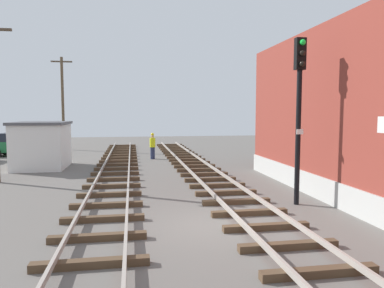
# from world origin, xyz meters

# --- Properties ---
(ground_plane) EXTENTS (80.00, 80.00, 0.00)m
(ground_plane) POSITION_xyz_m (0.00, 0.00, 0.00)
(ground_plane) COLOR #605B56
(track_near_building) EXTENTS (2.50, 52.79, 0.32)m
(track_near_building) POSITION_xyz_m (1.23, 0.00, 0.13)
(track_near_building) COLOR #4C3826
(track_near_building) RESTS_ON ground
(track_centre) EXTENTS (2.50, 52.79, 0.32)m
(track_centre) POSITION_xyz_m (-3.36, -0.00, 0.13)
(track_centre) COLOR #4C3826
(track_centre) RESTS_ON ground
(signal_mast) EXTENTS (0.36, 0.40, 5.89)m
(signal_mast) POSITION_xyz_m (3.36, 1.80, 3.67)
(signal_mast) COLOR black
(signal_mast) RESTS_ON ground
(control_hut) EXTENTS (3.00, 3.80, 2.76)m
(control_hut) POSITION_xyz_m (-7.77, 12.44, 1.39)
(control_hut) COLOR silver
(control_hut) RESTS_ON ground
(parked_car_green) EXTENTS (4.20, 2.04, 1.76)m
(parked_car_green) POSITION_xyz_m (-11.04, 19.23, 0.90)
(parked_car_green) COLOR #1E6B38
(parked_car_green) RESTS_ON ground
(utility_pole_far) EXTENTS (1.80, 0.24, 8.17)m
(utility_pole_far) POSITION_xyz_m (-8.46, 23.38, 4.28)
(utility_pole_far) COLOR brown
(utility_pole_far) RESTS_ON ground
(track_worker_foreground) EXTENTS (0.40, 0.40, 1.87)m
(track_worker_foreground) POSITION_xyz_m (-1.02, 15.51, 0.93)
(track_worker_foreground) COLOR #262D4C
(track_worker_foreground) RESTS_ON ground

